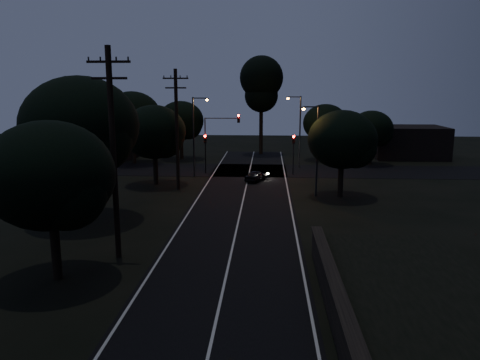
{
  "coord_description": "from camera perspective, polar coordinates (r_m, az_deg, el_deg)",
  "views": [
    {
      "loc": [
        1.93,
        -8.41,
        8.97
      ],
      "look_at": [
        0.0,
        24.0,
        2.5
      ],
      "focal_mm": 35.0,
      "sensor_mm": 36.0,
      "label": 1
    }
  ],
  "objects": [
    {
      "name": "road_surface",
      "position": [
        40.58,
        0.6,
        -1.49
      ],
      "size": [
        60.0,
        70.0,
        0.03
      ],
      "color": "black",
      "rests_on": "ground"
    },
    {
      "name": "utility_pole_mid",
      "position": [
        24.93,
        -15.2,
        3.43
      ],
      "size": [
        2.2,
        0.3,
        11.0
      ],
      "color": "black",
      "rests_on": "ground"
    },
    {
      "name": "utility_pole_far",
      "position": [
        41.33,
        -7.71,
        6.33
      ],
      "size": [
        2.2,
        0.3,
        10.5
      ],
      "color": "black",
      "rests_on": "ground"
    },
    {
      "name": "tree_left_b",
      "position": [
        22.87,
        -21.82,
        0.16
      ],
      "size": [
        5.92,
        5.92,
        7.53
      ],
      "color": "black",
      "rests_on": "ground"
    },
    {
      "name": "tree_left_c",
      "position": [
        32.72,
        -18.52,
        6.0
      ],
      "size": [
        7.7,
        7.7,
        9.73
      ],
      "color": "black",
      "rests_on": "ground"
    },
    {
      "name": "tree_left_d",
      "position": [
        43.71,
        -10.18,
        5.6
      ],
      "size": [
        5.82,
        5.82,
        7.39
      ],
      "color": "black",
      "rests_on": "ground"
    },
    {
      "name": "tree_far_nw",
      "position": [
        59.43,
        -7.05,
        7.08
      ],
      "size": [
        5.75,
        5.75,
        7.28
      ],
      "color": "black",
      "rests_on": "ground"
    },
    {
      "name": "tree_far_w",
      "position": [
        56.6,
        -12.8,
        7.5
      ],
      "size": [
        6.67,
        6.67,
        8.5
      ],
      "color": "black",
      "rests_on": "ground"
    },
    {
      "name": "tree_far_ne",
      "position": [
        58.92,
        10.56,
        6.72
      ],
      "size": [
        5.48,
        5.48,
        6.94
      ],
      "color": "black",
      "rests_on": "ground"
    },
    {
      "name": "tree_far_e",
      "position": [
        56.86,
        15.92,
        5.91
      ],
      "size": [
        4.97,
        4.97,
        6.31
      ],
      "color": "black",
      "rests_on": "ground"
    },
    {
      "name": "tree_right_a",
      "position": [
        39.04,
        12.67,
        4.64
      ],
      "size": [
        5.64,
        5.64,
        7.16
      ],
      "color": "black",
      "rests_on": "ground"
    },
    {
      "name": "tall_pine",
      "position": [
        63.42,
        2.63,
        11.66
      ],
      "size": [
        5.75,
        5.75,
        13.07
      ],
      "color": "black",
      "rests_on": "ground"
    },
    {
      "name": "building_left",
      "position": [
        64.62,
        -16.51,
        4.79
      ],
      "size": [
        10.0,
        8.0,
        4.4
      ],
      "primitive_type": "cube",
      "color": "black",
      "rests_on": "ground"
    },
    {
      "name": "building_right",
      "position": [
        64.39,
        19.75,
        4.39
      ],
      "size": [
        9.0,
        7.0,
        4.0
      ],
      "primitive_type": "cube",
      "color": "black",
      "rests_on": "ground"
    },
    {
      "name": "signal_left",
      "position": [
        49.22,
        -4.25,
        4.08
      ],
      "size": [
        0.28,
        0.35,
        4.1
      ],
      "color": "black",
      "rests_on": "ground"
    },
    {
      "name": "signal_right",
      "position": [
        48.86,
        6.53,
        3.98
      ],
      "size": [
        0.28,
        0.35,
        4.1
      ],
      "color": "black",
      "rests_on": "ground"
    },
    {
      "name": "signal_mast",
      "position": [
        48.86,
        -2.31,
        5.82
      ],
      "size": [
        3.7,
        0.35,
        6.25
      ],
      "color": "black",
      "rests_on": "ground"
    },
    {
      "name": "streetlight_a",
      "position": [
        47.17,
        -5.46,
        5.95
      ],
      "size": [
        1.66,
        0.26,
        8.0
      ],
      "color": "black",
      "rests_on": "ground"
    },
    {
      "name": "streetlight_b",
      "position": [
        52.7,
        7.12,
        6.46
      ],
      "size": [
        1.66,
        0.26,
        8.0
      ],
      "color": "black",
      "rests_on": "ground"
    },
    {
      "name": "streetlight_c",
      "position": [
        38.88,
        9.17,
        4.3
      ],
      "size": [
        1.46,
        0.26,
        7.5
      ],
      "color": "black",
      "rests_on": "ground"
    },
    {
      "name": "car",
      "position": [
        45.25,
        1.98,
        0.52
      ],
      "size": [
        2.41,
        3.38,
        1.07
      ],
      "primitive_type": "imported",
      "rotation": [
        0.0,
        0.0,
        2.73
      ],
      "color": "black",
      "rests_on": "ground"
    }
  ]
}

